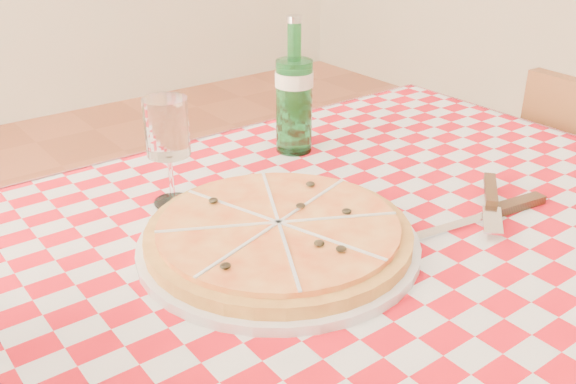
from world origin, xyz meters
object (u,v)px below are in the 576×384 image
at_px(wine_glass, 169,153).
at_px(water_bottle, 294,86).
at_px(pizza_plate, 279,232).
at_px(dining_table, 324,302).

bearing_deg(wine_glass, water_bottle, 11.56).
xyz_separation_m(pizza_plate, water_bottle, (0.23, 0.26, 0.10)).
relative_size(pizza_plate, water_bottle, 1.56).
relative_size(dining_table, water_bottle, 4.93).
height_order(dining_table, water_bottle, water_bottle).
height_order(dining_table, pizza_plate, pizza_plate).
bearing_deg(water_bottle, dining_table, -120.12).
xyz_separation_m(pizza_plate, wine_glass, (-0.05, 0.21, 0.06)).
height_order(dining_table, wine_glass, wine_glass).
bearing_deg(water_bottle, pizza_plate, -131.03).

